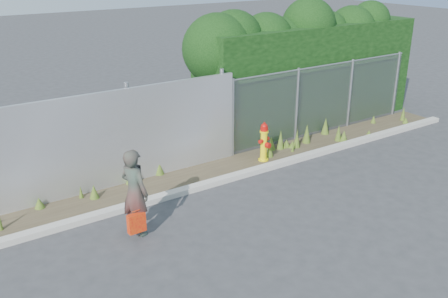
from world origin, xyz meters
TOP-DOWN VIEW (x-y plane):
  - ground at (0.00, 0.00)m, footprint 80.00×80.00m
  - curb at (0.00, 1.80)m, footprint 16.00×0.22m
  - weed_strip at (0.02, 2.48)m, footprint 16.00×1.31m
  - corrugated_fence at (-3.25, 3.01)m, footprint 8.50×0.21m
  - chainlink_fence at (4.25, 3.00)m, footprint 6.50×0.07m
  - hedge at (4.07, 4.05)m, footprint 7.76×1.95m
  - fire_hydrant at (1.49, 2.27)m, footprint 0.34×0.31m
  - woman at (-2.63, 0.86)m, footprint 0.58×0.71m
  - red_tote_bag at (-2.74, 0.62)m, footprint 0.33×0.12m
  - black_shoulder_bag at (-2.51, 1.11)m, footprint 0.26×0.11m

SIDE VIEW (x-z plane):
  - ground at x=0.00m, z-range 0.00..0.00m
  - curb at x=0.00m, z-range 0.00..0.12m
  - weed_strip at x=0.02m, z-range -0.13..0.41m
  - red_tote_bag at x=-2.74m, z-range 0.13..0.57m
  - fire_hydrant at x=1.49m, z-range -0.02..1.01m
  - woman at x=-2.63m, z-range 0.00..1.67m
  - chainlink_fence at x=4.25m, z-range 0.01..2.06m
  - corrugated_fence at x=-3.25m, z-range -0.05..2.25m
  - black_shoulder_bag at x=-2.51m, z-range 1.03..1.22m
  - hedge at x=4.07m, z-range 0.16..3.92m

